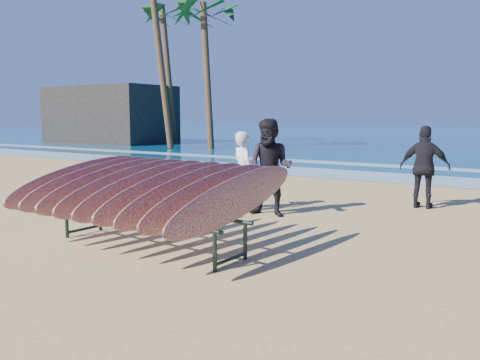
{
  "coord_description": "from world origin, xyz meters",
  "views": [
    {
      "loc": [
        4.09,
        -5.5,
        1.92
      ],
      "look_at": [
        0.0,
        0.8,
        0.95
      ],
      "focal_mm": 38.0,
      "sensor_mm": 36.0,
      "label": 1
    }
  ],
  "objects_px": {
    "person_dark_b": "(425,167)",
    "building": "(110,115)",
    "person_dark_a": "(270,168)",
    "palm_mid": "(207,16)",
    "surfboard_rack": "(148,189)",
    "person_white": "(243,171)",
    "palm_right": "(168,18)"
  },
  "relations": [
    {
      "from": "person_dark_b",
      "to": "building",
      "type": "xyz_separation_m",
      "value": [
        -24.45,
        14.08,
        1.07
      ]
    },
    {
      "from": "person_dark_a",
      "to": "palm_mid",
      "type": "distance_m",
      "value": 20.02
    },
    {
      "from": "surfboard_rack",
      "to": "person_dark_b",
      "type": "height_order",
      "value": "person_dark_b"
    },
    {
      "from": "surfboard_rack",
      "to": "palm_mid",
      "type": "xyz_separation_m",
      "value": [
        -11.95,
        17.5,
        6.38
      ]
    },
    {
      "from": "surfboard_rack",
      "to": "palm_mid",
      "type": "distance_m",
      "value": 22.13
    },
    {
      "from": "person_white",
      "to": "person_dark_a",
      "type": "relative_size",
      "value": 0.86
    },
    {
      "from": "palm_right",
      "to": "person_white",
      "type": "bearing_deg",
      "value": -45.72
    },
    {
      "from": "surfboard_rack",
      "to": "person_dark_a",
      "type": "bearing_deg",
      "value": 86.66
    },
    {
      "from": "person_white",
      "to": "building",
      "type": "relative_size",
      "value": 0.18
    },
    {
      "from": "person_white",
      "to": "person_dark_b",
      "type": "relative_size",
      "value": 0.94
    },
    {
      "from": "palm_mid",
      "to": "palm_right",
      "type": "distance_m",
      "value": 6.58
    },
    {
      "from": "palm_right",
      "to": "building",
      "type": "bearing_deg",
      "value": -163.48
    },
    {
      "from": "person_white",
      "to": "palm_right",
      "type": "height_order",
      "value": "palm_right"
    },
    {
      "from": "building",
      "to": "palm_mid",
      "type": "bearing_deg",
      "value": -11.42
    },
    {
      "from": "palm_mid",
      "to": "palm_right",
      "type": "xyz_separation_m",
      "value": [
        -5.62,
        3.28,
        0.95
      ]
    },
    {
      "from": "person_white",
      "to": "palm_right",
      "type": "xyz_separation_m",
      "value": [
        -17.14,
        17.58,
        7.39
      ]
    },
    {
      "from": "person_dark_b",
      "to": "palm_mid",
      "type": "relative_size",
      "value": 0.21
    },
    {
      "from": "person_dark_a",
      "to": "palm_right",
      "type": "height_order",
      "value": "palm_right"
    },
    {
      "from": "person_dark_b",
      "to": "palm_right",
      "type": "xyz_separation_m",
      "value": [
        -20.14,
        15.36,
        7.34
      ]
    },
    {
      "from": "person_dark_b",
      "to": "palm_right",
      "type": "bearing_deg",
      "value": -41.78
    },
    {
      "from": "palm_mid",
      "to": "person_dark_a",
      "type": "bearing_deg",
      "value": -49.79
    },
    {
      "from": "person_dark_b",
      "to": "palm_mid",
      "type": "height_order",
      "value": "palm_mid"
    },
    {
      "from": "building",
      "to": "palm_mid",
      "type": "distance_m",
      "value": 11.44
    },
    {
      "from": "surfboard_rack",
      "to": "person_white",
      "type": "height_order",
      "value": "person_white"
    },
    {
      "from": "surfboard_rack",
      "to": "person_dark_b",
      "type": "distance_m",
      "value": 6.01
    },
    {
      "from": "person_white",
      "to": "palm_right",
      "type": "bearing_deg",
      "value": -17.91
    },
    {
      "from": "surfboard_rack",
      "to": "person_dark_b",
      "type": "xyz_separation_m",
      "value": [
        2.57,
        5.43,
        -0.01
      ]
    },
    {
      "from": "surfboard_rack",
      "to": "palm_mid",
      "type": "relative_size",
      "value": 0.41
    },
    {
      "from": "person_dark_a",
      "to": "person_dark_b",
      "type": "distance_m",
      "value": 3.32
    },
    {
      "from": "person_dark_a",
      "to": "building",
      "type": "xyz_separation_m",
      "value": [
        -22.19,
        16.51,
        1.0
      ]
    },
    {
      "from": "person_white",
      "to": "palm_mid",
      "type": "relative_size",
      "value": 0.2
    },
    {
      "from": "building",
      "to": "palm_mid",
      "type": "xyz_separation_m",
      "value": [
        9.93,
        -2.01,
        5.32
      ]
    }
  ]
}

